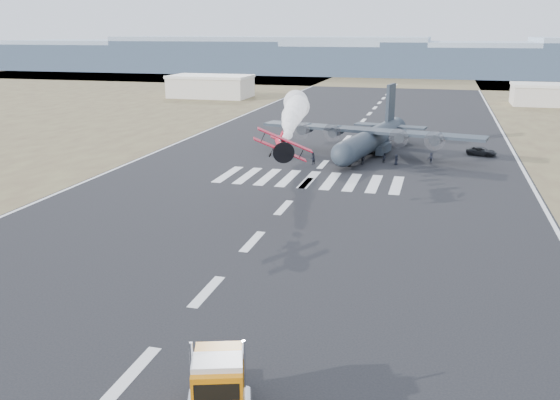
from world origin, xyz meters
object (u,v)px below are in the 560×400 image
at_px(hangar_right, 551,94).
at_px(semi_truck, 218,391).
at_px(crew_h, 385,158).
at_px(hangar_left, 211,86).
at_px(transport_aircraft, 372,137).
at_px(crew_e, 396,160).
at_px(crew_g, 346,151).
at_px(crew_c, 431,158).
at_px(crew_d, 362,159).
at_px(crew_a, 341,154).
at_px(support_vehicle, 482,151).
at_px(crew_f, 339,157).
at_px(aerobatic_biplane, 281,145).
at_px(crew_b, 313,158).

xyz_separation_m(hangar_right, semi_truck, (-39.26, -153.04, -1.16)).
relative_size(semi_truck, crew_h, 5.45).
relative_size(hangar_left, hangar_right, 1.20).
bearing_deg(hangar_left, transport_aircraft, -52.02).
bearing_deg(crew_e, crew_g, 84.81).
xyz_separation_m(semi_truck, crew_c, (9.32, 68.15, -1.01)).
bearing_deg(crew_d, transport_aircraft, 119.15).
bearing_deg(crew_a, semi_truck, 26.75).
distance_m(semi_truck, support_vehicle, 78.60).
height_order(transport_aircraft, crew_f, transport_aircraft).
bearing_deg(crew_g, crew_d, 28.17).
bearing_deg(transport_aircraft, aerobatic_biplane, -88.56).
height_order(support_vehicle, crew_b, crew_b).
bearing_deg(crew_c, transport_aircraft, 170.00).
height_order(hangar_left, crew_b, hangar_left).
height_order(crew_b, crew_f, crew_f).
height_order(semi_truck, crew_e, semi_truck).
height_order(aerobatic_biplane, support_vehicle, aerobatic_biplane).
xyz_separation_m(crew_b, crew_d, (7.48, 1.85, -0.09)).
bearing_deg(crew_b, support_vehicle, 148.27).
xyz_separation_m(hangar_left, crew_g, (54.49, -77.74, -2.51)).
relative_size(crew_b, crew_g, 1.04).
bearing_deg(crew_e, hangar_right, 1.77).
relative_size(crew_b, crew_h, 1.19).
xyz_separation_m(crew_b, crew_f, (3.79, 1.93, 0.00)).
xyz_separation_m(aerobatic_biplane, crew_h, (8.92, 29.46, -6.94)).
distance_m(crew_b, crew_c, 18.47).
relative_size(support_vehicle, crew_f, 2.58).
bearing_deg(crew_h, hangar_right, 5.02).
distance_m(crew_d, crew_f, 3.69).
bearing_deg(crew_g, support_vehicle, 103.60).
bearing_deg(transport_aircraft, crew_d, -81.55).
relative_size(hangar_right, crew_g, 11.43).
distance_m(hangar_left, crew_h, 101.75).
height_order(aerobatic_biplane, crew_g, aerobatic_biplane).
bearing_deg(hangar_right, crew_h, -113.16).
xyz_separation_m(transport_aircraft, crew_a, (-4.26, -5.45, -1.99)).
height_order(transport_aircraft, crew_c, transport_aircraft).
bearing_deg(hangar_left, crew_e, -52.63).
relative_size(semi_truck, aerobatic_biplane, 1.39).
height_order(hangar_left, crew_h, hangar_left).
bearing_deg(crew_f, crew_d, 4.82).
bearing_deg(semi_truck, crew_a, 75.63).
relative_size(transport_aircraft, support_vehicle, 7.75).
relative_size(semi_truck, support_vehicle, 1.77).
relative_size(aerobatic_biplane, crew_h, 3.93).
bearing_deg(hangar_left, crew_b, -59.41).
distance_m(hangar_right, crew_h, 93.94).
relative_size(crew_d, crew_f, 0.90).
bearing_deg(semi_truck, hangar_left, 93.27).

